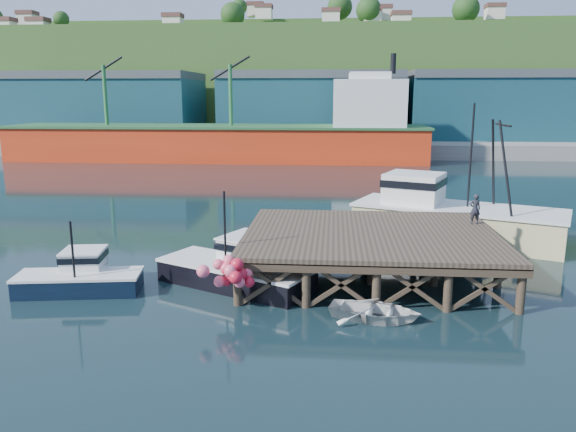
# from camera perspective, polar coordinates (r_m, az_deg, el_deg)

# --- Properties ---
(ground) EXTENTS (300.00, 300.00, 0.00)m
(ground) POSITION_cam_1_polar(r_m,az_deg,el_deg) (28.12, -3.09, -5.58)
(ground) COLOR black
(ground) RESTS_ON ground
(wharf) EXTENTS (12.00, 10.00, 2.62)m
(wharf) POSITION_cam_1_polar(r_m,az_deg,el_deg) (27.22, 8.37, -2.04)
(wharf) COLOR brown
(wharf) RESTS_ON ground
(far_quay) EXTENTS (160.00, 40.00, 2.00)m
(far_quay) POSITION_cam_1_polar(r_m,az_deg,el_deg) (96.89, 2.51, 7.68)
(far_quay) COLOR gray
(far_quay) RESTS_ON ground
(warehouse_left) EXTENTS (32.00, 16.00, 9.00)m
(warehouse_left) POSITION_cam_1_polar(r_m,az_deg,el_deg) (99.39, -18.54, 10.36)
(warehouse_left) COLOR #17454F
(warehouse_left) RESTS_ON far_quay
(warehouse_mid) EXTENTS (28.00, 16.00, 9.00)m
(warehouse_mid) POSITION_cam_1_polar(r_m,az_deg,el_deg) (91.62, 2.42, 10.87)
(warehouse_mid) COLOR #17454F
(warehouse_mid) RESTS_ON far_quay
(warehouse_right) EXTENTS (30.00, 16.00, 9.00)m
(warehouse_right) POSITION_cam_1_polar(r_m,az_deg,el_deg) (95.25, 21.06, 10.13)
(warehouse_right) COLOR #17454F
(warehouse_right) RESTS_ON far_quay
(cargo_ship) EXTENTS (55.50, 10.00, 13.75)m
(cargo_ship) POSITION_cam_1_polar(r_m,az_deg,el_deg) (75.69, -4.61, 8.15)
(cargo_ship) COLOR red
(cargo_ship) RESTS_ON ground
(hillside) EXTENTS (220.00, 50.00, 22.00)m
(hillside) POSITION_cam_1_polar(r_m,az_deg,el_deg) (126.60, 3.10, 13.26)
(hillside) COLOR #2D511E
(hillside) RESTS_ON ground
(boat_navy) EXTENTS (5.61, 3.33, 3.36)m
(boat_navy) POSITION_cam_1_polar(r_m,az_deg,el_deg) (26.75, -20.34, -5.76)
(boat_navy) COLOR black
(boat_navy) RESTS_ON ground
(boat_black) EXTENTS (7.73, 6.47, 4.51)m
(boat_black) POSITION_cam_1_polar(r_m,az_deg,el_deg) (26.03, -4.93, -5.16)
(boat_black) COLOR black
(boat_black) RESTS_ON ground
(trawler) EXTENTS (12.86, 8.73, 8.13)m
(trawler) POSITION_cam_1_polar(r_m,az_deg,el_deg) (34.94, 16.42, 0.29)
(trawler) COLOR beige
(trawler) RESTS_ON ground
(dinghy) EXTENTS (4.05, 3.31, 0.73)m
(dinghy) POSITION_cam_1_polar(r_m,az_deg,el_deg) (22.35, 8.82, -9.49)
(dinghy) COLOR silver
(dinghy) RESTS_ON ground
(dockworker) EXTENTS (0.59, 0.42, 1.54)m
(dockworker) POSITION_cam_1_polar(r_m,az_deg,el_deg) (30.08, 18.47, 0.68)
(dockworker) COLOR #212129
(dockworker) RESTS_ON wharf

